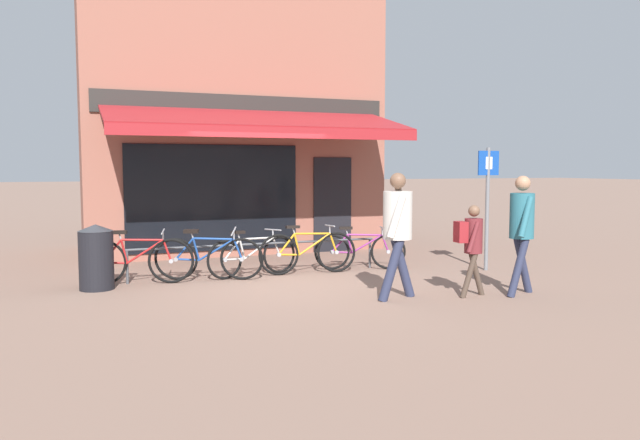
{
  "coord_description": "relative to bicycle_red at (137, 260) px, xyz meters",
  "views": [
    {
      "loc": [
        -3.18,
        -9.7,
        1.88
      ],
      "look_at": [
        0.46,
        -0.6,
        1.05
      ],
      "focal_mm": 35.0,
      "sensor_mm": 36.0,
      "label": 1
    }
  ],
  "objects": [
    {
      "name": "ground_plane",
      "position": [
        2.23,
        -0.58,
        -0.39
      ],
      "size": [
        160.0,
        160.0,
        0.0
      ],
      "primitive_type": "plane",
      "color": "#846656"
    },
    {
      "name": "shop_front",
      "position": [
        2.51,
        3.99,
        2.67
      ],
      "size": [
        6.51,
        4.99,
        6.14
      ],
      "color": "#8E5647",
      "rests_on": "ground_plane"
    },
    {
      "name": "bike_rack_rail",
      "position": [
        2.04,
        0.11,
        0.09
      ],
      "size": [
        4.46,
        0.04,
        0.57
      ],
      "color": "#47494F",
      "rests_on": "ground_plane"
    },
    {
      "name": "bicycle_red",
      "position": [
        0.0,
        0.0,
        0.0
      ],
      "size": [
        1.77,
        0.59,
        0.88
      ],
      "rotation": [
        0.04,
        0.0,
        -0.21
      ],
      "color": "black",
      "rests_on": "ground_plane"
    },
    {
      "name": "bicycle_blue",
      "position": [
        1.14,
        -0.07,
        -0.01
      ],
      "size": [
        1.75,
        0.88,
        0.89
      ],
      "rotation": [
        0.15,
        0.0,
        -0.38
      ],
      "color": "black",
      "rests_on": "ground_plane"
    },
    {
      "name": "bicycle_silver",
      "position": [
        1.93,
        0.07,
        -0.03
      ],
      "size": [
        1.71,
        0.64,
        0.8
      ],
      "rotation": [
        -0.04,
        0.0,
        0.26
      ],
      "color": "black",
      "rests_on": "ground_plane"
    },
    {
      "name": "bicycle_orange",
      "position": [
        2.91,
        -0.06,
        -0.01
      ],
      "size": [
        1.79,
        0.52,
        0.87
      ],
      "rotation": [
        -0.05,
        0.0,
        -0.07
      ],
      "color": "black",
      "rests_on": "ground_plane"
    },
    {
      "name": "bicycle_purple",
      "position": [
        3.97,
        0.02,
        -0.04
      ],
      "size": [
        1.62,
        0.69,
        0.79
      ],
      "rotation": [
        -0.03,
        0.0,
        -0.34
      ],
      "color": "black",
      "rests_on": "ground_plane"
    },
    {
      "name": "pedestrian_adult",
      "position": [
        3.35,
        -2.51,
        0.71
      ],
      "size": [
        0.68,
        0.63,
        1.82
      ],
      "rotation": [
        0.0,
        0.0,
        -0.16
      ],
      "color": "#282D47",
      "rests_on": "ground_plane"
    },
    {
      "name": "pedestrian_child",
      "position": [
        4.42,
        -2.77,
        0.45
      ],
      "size": [
        0.53,
        0.35,
        1.35
      ],
      "rotation": [
        0.0,
        0.0,
        -0.17
      ],
      "color": "#47382D",
      "rests_on": "ground_plane"
    },
    {
      "name": "pedestrian_second_adult",
      "position": [
        5.18,
        -2.94,
        0.68
      ],
      "size": [
        0.6,
        0.57,
        1.77
      ],
      "rotation": [
        0.0,
        0.0,
        -0.0
      ],
      "color": "#282D47",
      "rests_on": "ground_plane"
    },
    {
      "name": "litter_bin",
      "position": [
        -0.62,
        -0.19,
        0.11
      ],
      "size": [
        0.53,
        0.53,
        1.01
      ],
      "color": "black",
      "rests_on": "ground_plane"
    },
    {
      "name": "parking_sign",
      "position": [
        6.08,
        -0.92,
        0.98
      ],
      "size": [
        0.44,
        0.07,
        2.24
      ],
      "color": "slate",
      "rests_on": "ground_plane"
    }
  ]
}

